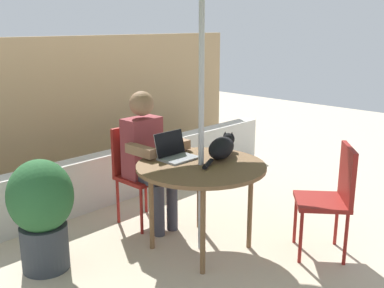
{
  "coord_description": "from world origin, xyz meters",
  "views": [
    {
      "loc": [
        -2.55,
        -2.35,
        1.82
      ],
      "look_at": [
        0.0,
        0.1,
        0.88
      ],
      "focal_mm": 42.65,
      "sensor_mm": 36.0,
      "label": 1
    }
  ],
  "objects_px": {
    "laptop": "(174,151)",
    "potted_plant_near_fence": "(42,209)",
    "person_seated": "(148,152)",
    "chair_occupied": "(137,166)",
    "patio_table": "(201,171)",
    "cat": "(222,147)",
    "chair_empty": "(333,192)"
  },
  "relations": [
    {
      "from": "chair_occupied",
      "to": "person_seated",
      "type": "distance_m",
      "value": 0.23
    },
    {
      "from": "laptop",
      "to": "person_seated",
      "type": "bearing_deg",
      "value": 86.21
    },
    {
      "from": "chair_occupied",
      "to": "cat",
      "type": "distance_m",
      "value": 0.89
    },
    {
      "from": "patio_table",
      "to": "potted_plant_near_fence",
      "type": "distance_m",
      "value": 1.25
    },
    {
      "from": "patio_table",
      "to": "chair_empty",
      "type": "height_order",
      "value": "chair_empty"
    },
    {
      "from": "chair_empty",
      "to": "potted_plant_near_fence",
      "type": "distance_m",
      "value": 2.24
    },
    {
      "from": "chair_occupied",
      "to": "laptop",
      "type": "height_order",
      "value": "laptop"
    },
    {
      "from": "laptop",
      "to": "potted_plant_near_fence",
      "type": "relative_size",
      "value": 0.35
    },
    {
      "from": "chair_occupied",
      "to": "potted_plant_near_fence",
      "type": "relative_size",
      "value": 1.05
    },
    {
      "from": "chair_occupied",
      "to": "laptop",
      "type": "relative_size",
      "value": 3.0
    },
    {
      "from": "laptop",
      "to": "cat",
      "type": "bearing_deg",
      "value": -41.33
    },
    {
      "from": "chair_occupied",
      "to": "person_seated",
      "type": "height_order",
      "value": "person_seated"
    },
    {
      "from": "laptop",
      "to": "cat",
      "type": "height_order",
      "value": "laptop"
    },
    {
      "from": "chair_empty",
      "to": "cat",
      "type": "relative_size",
      "value": 1.47
    },
    {
      "from": "cat",
      "to": "chair_empty",
      "type": "bearing_deg",
      "value": -66.02
    },
    {
      "from": "laptop",
      "to": "patio_table",
      "type": "bearing_deg",
      "value": -85.07
    },
    {
      "from": "patio_table",
      "to": "potted_plant_near_fence",
      "type": "height_order",
      "value": "potted_plant_near_fence"
    },
    {
      "from": "chair_empty",
      "to": "patio_table",
      "type": "bearing_deg",
      "value": 128.45
    },
    {
      "from": "chair_occupied",
      "to": "cat",
      "type": "xyz_separation_m",
      "value": [
        0.28,
        -0.79,
        0.28
      ]
    },
    {
      "from": "person_seated",
      "to": "patio_table",
      "type": "bearing_deg",
      "value": -90.0
    },
    {
      "from": "person_seated",
      "to": "laptop",
      "type": "bearing_deg",
      "value": -93.79
    },
    {
      "from": "patio_table",
      "to": "cat",
      "type": "xyz_separation_m",
      "value": [
        0.28,
        0.02,
        0.14
      ]
    },
    {
      "from": "chair_occupied",
      "to": "laptop",
      "type": "bearing_deg",
      "value": -92.65
    },
    {
      "from": "cat",
      "to": "potted_plant_near_fence",
      "type": "height_order",
      "value": "cat"
    },
    {
      "from": "person_seated",
      "to": "potted_plant_near_fence",
      "type": "height_order",
      "value": "person_seated"
    },
    {
      "from": "chair_occupied",
      "to": "laptop",
      "type": "xyz_separation_m",
      "value": [
        -0.02,
        -0.53,
        0.26
      ]
    },
    {
      "from": "cat",
      "to": "potted_plant_near_fence",
      "type": "bearing_deg",
      "value": 155.33
    },
    {
      "from": "laptop",
      "to": "potted_plant_near_fence",
      "type": "xyz_separation_m",
      "value": [
        -1.03,
        0.35,
        -0.31
      ]
    },
    {
      "from": "cat",
      "to": "potted_plant_near_fence",
      "type": "relative_size",
      "value": 0.72
    },
    {
      "from": "patio_table",
      "to": "cat",
      "type": "bearing_deg",
      "value": 3.5
    },
    {
      "from": "chair_occupied",
      "to": "potted_plant_near_fence",
      "type": "height_order",
      "value": "chair_occupied"
    },
    {
      "from": "potted_plant_near_fence",
      "to": "chair_empty",
      "type": "bearing_deg",
      "value": -40.31
    }
  ]
}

